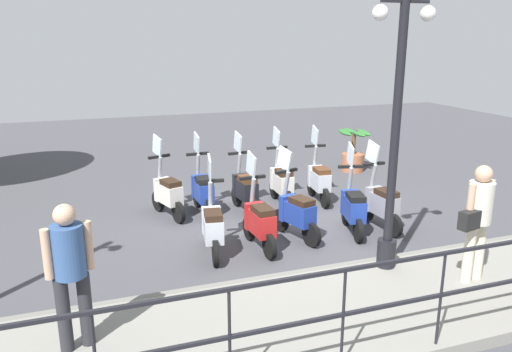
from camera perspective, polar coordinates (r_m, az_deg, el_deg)
name	(u,v)px	position (r m, az deg, el deg)	size (l,w,h in m)	color
ground_plane	(285,223)	(9.24, 3.35, -5.42)	(28.00, 28.00, 0.00)	#424247
promenade_walkway	(381,302)	(6.69, 14.06, -13.84)	(2.20, 20.00, 0.15)	gray
fence_railing	(443,281)	(5.58, 20.55, -11.15)	(0.04, 16.03, 1.07)	black
lamp_post_near	(394,147)	(6.94, 15.53, 3.22)	(0.26, 0.90, 3.96)	black
pedestrian_with_bag	(478,215)	(7.12, 24.03, -4.09)	(0.39, 0.64, 1.59)	beige
pedestrian_distant	(70,266)	(5.44, -20.50, -9.63)	(0.39, 0.48, 1.59)	#28282D
potted_palm	(353,154)	(12.93, 11.03, 2.49)	(1.06, 0.66, 1.05)	#9E5B3D
scooter_near_0	(381,203)	(9.10, 14.06, -3.01)	(1.23, 0.44, 1.54)	black
scooter_near_1	(353,207)	(8.79, 11.01, -3.48)	(1.21, 0.52, 1.54)	black
scooter_near_2	(296,212)	(8.41, 4.58, -4.10)	(1.21, 0.53, 1.54)	black
scooter_near_3	(259,221)	(7.98, 0.36, -5.14)	(1.23, 0.44, 1.54)	black
scooter_near_4	(213,226)	(7.81, -4.99, -5.69)	(1.23, 0.46, 1.54)	black
scooter_far_0	(319,179)	(10.36, 7.18, -0.38)	(1.23, 0.44, 1.54)	black
scooter_far_1	(281,182)	(10.13, 2.90, -0.64)	(1.23, 0.44, 1.54)	black
scooter_far_2	(245,188)	(9.66, -1.32, -1.43)	(1.23, 0.44, 1.54)	black
scooter_far_3	(202,190)	(9.64, -6.16, -1.57)	(1.23, 0.44, 1.54)	black
scooter_far_4	(167,193)	(9.55, -10.08, -1.88)	(1.20, 0.55, 1.54)	black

